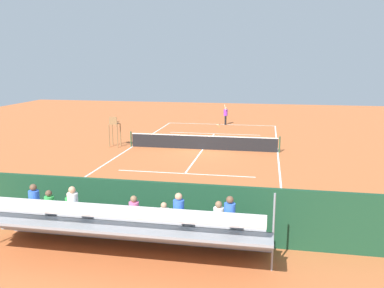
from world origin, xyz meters
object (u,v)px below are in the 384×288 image
Objects in this scene: equipment_bag at (138,224)px; tennis_ball_near at (219,127)px; tennis_racket at (218,125)px; bleacher_stand at (125,226)px; tennis_player at (226,114)px; tennis_net at (203,142)px; courtside_bench at (193,217)px; umpire_chair at (114,128)px.

equipment_bag is 22.70m from tennis_ball_near.
bleacher_stand is at bearing 90.62° from tennis_racket.
tennis_ball_near is at bearing 75.91° from tennis_player.
tennis_net is 10.61m from tennis_racket.
tennis_racket is at bearing -85.17° from courtside_bench.
tennis_net is 17.57× the size of tennis_racket.
bleacher_stand is 5.03× the size of courtside_bench.
equipment_bag is (0.23, 13.40, -0.32)m from tennis_net.
bleacher_stand is at bearing 90.09° from tennis_ball_near.
courtside_bench is 0.93× the size of tennis_player.
tennis_player is (-0.41, -10.94, 0.51)m from tennis_net.
umpire_chair is at bearing 57.08° from tennis_ball_near.
bleacher_stand is 4.23× the size of umpire_chair.
tennis_player is at bearing -86.77° from courtside_bench.
tennis_ball_near is (-6.20, -9.57, -1.28)m from umpire_chair.
tennis_racket is (0.28, -26.00, -0.97)m from bleacher_stand.
courtside_bench is 27.27× the size of tennis_ball_near.
tennis_player is (1.37, -24.21, 0.46)m from courtside_bench.
tennis_net is at bearing -82.39° from courtside_bench.
bleacher_stand is 26.34m from tennis_player.
equipment_bag is at bearing -82.46° from bleacher_stand.
tennis_racket is at bearing -88.68° from tennis_net.
tennis_racket is at bearing -89.38° from bleacher_stand.
tennis_player is (-0.64, -24.34, 0.84)m from equipment_bag.
tennis_ball_near is at bearing 100.50° from tennis_racket.
equipment_bag is (2.00, 0.13, -0.38)m from courtside_bench.
tennis_player is 1.24m from tennis_racket.
tennis_net reaches higher than tennis_racket.
tennis_net is at bearing -177.45° from umpire_chair.
bleacher_stand is at bearing 50.82° from courtside_bench.
umpire_chair is 3.65× the size of tennis_racket.
bleacher_stand is 10.07× the size of equipment_bag.
courtside_bench reaches higher than equipment_bag.
umpire_chair reaches higher than tennis_ball_near.
bleacher_stand reaches higher than tennis_racket.
tennis_racket is 1.32m from tennis_ball_near.
tennis_net reaches higher than equipment_bag.
umpire_chair is 13.02m from tennis_player.
bleacher_stand reaches higher than umpire_chair.
tennis_player reaches higher than tennis_racket.
courtside_bench reaches higher than tennis_racket.
tennis_ball_near is at bearing -122.92° from umpire_chair.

